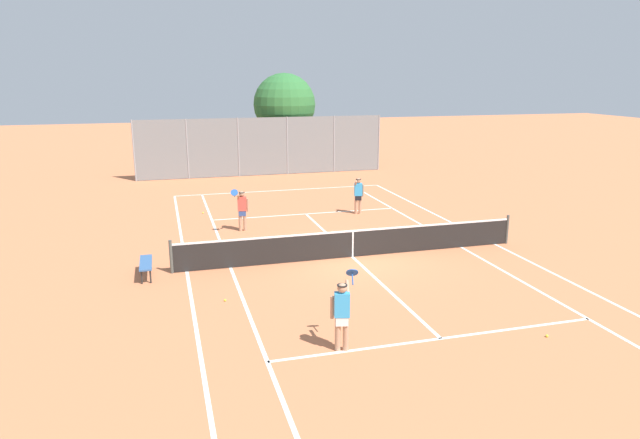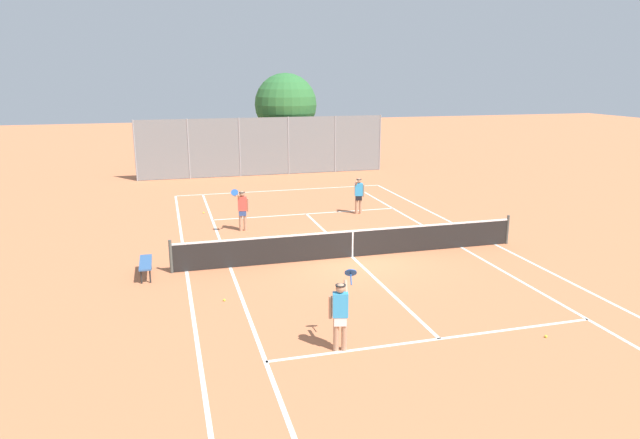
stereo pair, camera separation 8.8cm
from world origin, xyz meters
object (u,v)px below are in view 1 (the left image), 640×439
tennis_net (353,243)px  loose_tennis_ball_3 (203,213)px  player_far_right (358,194)px  player_near_side (342,312)px  player_far_left (242,208)px  loose_tennis_ball_2 (547,336)px  loose_tennis_ball_1 (225,300)px  tree_behind_left (285,107)px  courtside_bench (146,264)px

tennis_net → loose_tennis_ball_3: tennis_net is taller
player_far_right → player_near_side: bearing=-111.0°
tennis_net → player_far_left: (-3.11, 4.35, 0.42)m
tennis_net → loose_tennis_ball_2: 7.44m
player_near_side → player_far_right: size_ratio=1.11×
loose_tennis_ball_1 → tree_behind_left: bearing=73.4°
tennis_net → loose_tennis_ball_1: size_ratio=181.82×
player_far_right → tennis_net: bearing=-111.1°
tennis_net → loose_tennis_ball_1: tennis_net is taller
loose_tennis_ball_1 → loose_tennis_ball_2: bearing=-31.1°
player_near_side → loose_tennis_ball_1: 4.28m
player_far_left → loose_tennis_ball_1: (-1.51, -7.09, -0.89)m
loose_tennis_ball_3 → player_far_left: bearing=-69.1°
tennis_net → courtside_bench: (-6.71, -0.09, -0.10)m
player_far_right → loose_tennis_ball_3: player_far_right is taller
loose_tennis_ball_2 → loose_tennis_ball_3: (-6.85, 14.73, 0.00)m
player_far_left → courtside_bench: size_ratio=1.18×
tennis_net → player_far_left: 5.36m
player_far_left → loose_tennis_ball_3: 3.73m
player_far_right → courtside_bench: player_far_right is taller
player_near_side → player_far_left: (-0.69, 10.65, 0.00)m
loose_tennis_ball_1 → loose_tennis_ball_3: 10.47m
player_far_left → player_far_right: bearing=15.4°
loose_tennis_ball_1 → loose_tennis_ball_2: (7.07, -4.27, 0.00)m
player_near_side → tree_behind_left: (4.28, 25.35, 3.08)m
player_far_right → loose_tennis_ball_3: (-6.65, 1.90, -0.88)m
tennis_net → tree_behind_left: tree_behind_left is taller
player_near_side → player_far_left: same height
player_near_side → player_far_right: bearing=69.0°
player_far_left → loose_tennis_ball_1: 7.30m
loose_tennis_ball_3 → courtside_bench: size_ratio=0.04×
loose_tennis_ball_3 → tree_behind_left: (6.26, 11.32, 3.97)m
loose_tennis_ball_3 → tree_behind_left: tree_behind_left is taller
tree_behind_left → player_far_right: bearing=-88.3°
tennis_net → player_near_side: player_near_side is taller
player_far_right → tree_behind_left: bearing=91.7°
player_far_right → loose_tennis_ball_2: player_far_right is taller
tennis_net → player_far_left: size_ratio=6.76×
tennis_net → loose_tennis_ball_2: (2.45, -7.01, -0.48)m
player_far_left → loose_tennis_ball_3: bearing=110.9°
player_near_side → player_far_right: player_near_side is taller
loose_tennis_ball_2 → loose_tennis_ball_3: 16.25m
loose_tennis_ball_2 → courtside_bench: size_ratio=0.04×
courtside_bench → player_far_left: bearing=50.9°
courtside_bench → loose_tennis_ball_1: bearing=-51.8°
tennis_net → courtside_bench: tennis_net is taller
courtside_bench → tennis_net: bearing=0.7°
player_far_right → player_far_left: bearing=-164.6°
courtside_bench → tree_behind_left: (8.57, 19.13, 3.60)m
courtside_bench → tree_behind_left: bearing=65.9°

